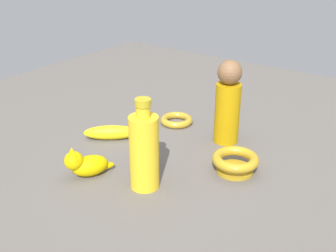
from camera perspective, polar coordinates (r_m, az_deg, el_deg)
The scene contains 8 objects.
ground at distance 1.26m, azimuth -0.00°, elevation -3.31°, with size 2.00×2.00×0.00m, color #5B5651.
bowl at distance 1.15m, azimuth 9.12°, elevation -4.75°, with size 0.13×0.13×0.05m.
banana at distance 1.33m, azimuth -7.75°, elevation -0.88°, with size 0.17×0.05×0.05m, color yellow.
bottle_tall at distance 1.04m, azimuth -3.26°, elevation -3.33°, with size 0.07×0.07×0.24m.
bangle at distance 1.44m, azimuth 1.15°, elevation 0.81°, with size 0.11×0.11×0.02m, color #B48F24.
cat_figurine at distance 1.14m, azimuth -11.11°, elevation -5.06°, with size 0.10×0.12×0.09m.
nail_polish_jar at distance 1.18m, azimuth -2.70°, elevation -4.46°, with size 0.04×0.04×0.04m.
person_figure_adult at distance 1.28m, azimuth 8.12°, elevation 3.11°, with size 0.09×0.09×0.26m.
Camera 1 is at (-0.66, 0.90, 0.59)m, focal length 44.95 mm.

